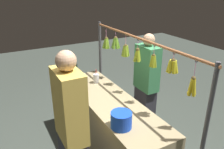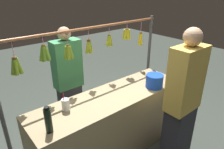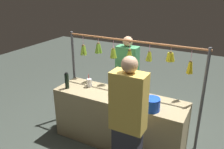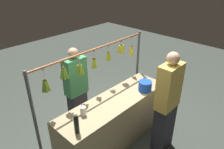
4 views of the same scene
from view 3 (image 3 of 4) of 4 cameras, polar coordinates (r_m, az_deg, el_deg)
ground_plane at (r=4.04m, az=1.51°, el=-16.00°), size 12.00×12.00×0.00m
market_counter at (r=3.80m, az=1.58°, el=-10.90°), size 2.07×0.60×0.85m
display_rack at (r=3.81m, az=3.94°, el=2.43°), size 2.35×0.13×1.65m
water_bottle at (r=3.86m, az=-10.87°, el=-1.51°), size 0.07×0.07×0.27m
blue_bucket at (r=3.21m, az=9.57°, el=-7.12°), size 0.22×0.22×0.17m
drink_cup at (r=3.88m, az=-5.52°, el=-2.01°), size 0.08×0.08×0.21m
vendor_person at (r=4.28m, az=3.61°, el=-1.47°), size 0.38×0.21×1.60m
customer_person at (r=2.89m, az=3.85°, el=-12.33°), size 0.41×0.22×1.73m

